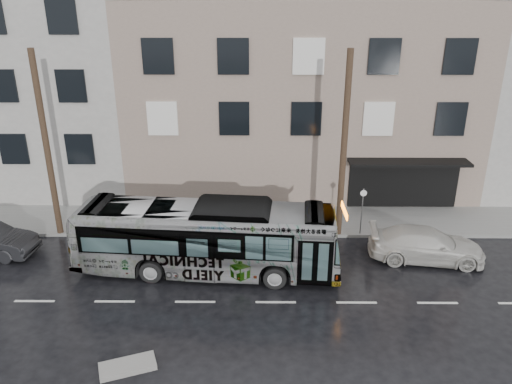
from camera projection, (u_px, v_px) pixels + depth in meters
ground at (202, 269)px, 22.09m from camera, size 120.00×120.00×0.00m
sidewalk at (212, 221)px, 26.61m from camera, size 90.00×3.60×0.15m
building_taupe at (298, 92)px, 31.77m from camera, size 20.00×12.00×11.00m
utility_pole_front at (344, 147)px, 23.37m from camera, size 0.30×0.30×9.00m
utility_pole_rear at (47, 147)px, 23.47m from camera, size 0.30×0.30×9.00m
sign_post at (362, 212)px, 24.59m from camera, size 0.06×0.06×2.40m
bus at (207, 238)px, 21.44m from camera, size 11.60×3.62×3.18m
white_sedan at (426, 245)px, 22.66m from camera, size 5.37×2.72×1.49m
slush_pile at (128, 366)px, 16.25m from camera, size 1.97×1.38×0.18m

